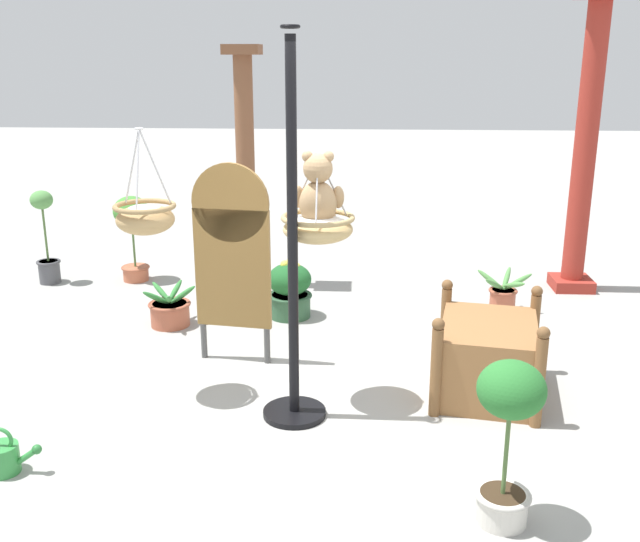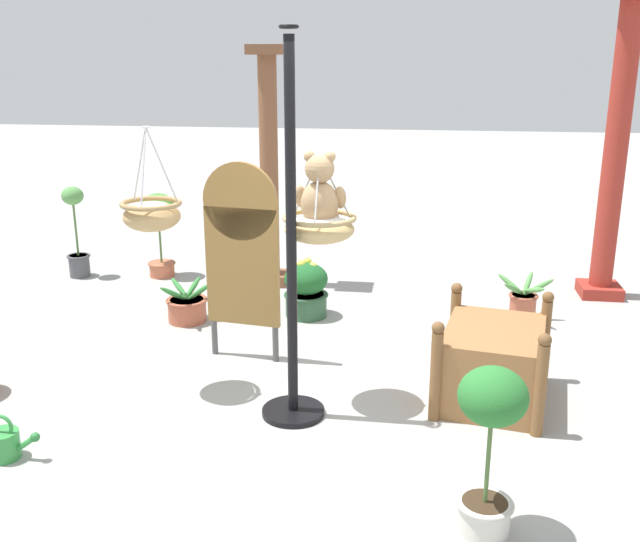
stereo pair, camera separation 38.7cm
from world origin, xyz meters
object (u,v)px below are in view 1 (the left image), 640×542
at_px(watering_can, 4,457).
at_px(potted_plant_trailing_ivy, 46,241).
at_px(potted_plant_flowering_red, 290,290).
at_px(potted_plant_tall_leafy, 508,427).
at_px(display_pole_central, 293,304).
at_px(hanging_basket_left_high, 145,217).
at_px(potted_plant_fern_front, 132,227).
at_px(greenhouse_pillar_left, 585,152).
at_px(greenhouse_pillar_right, 246,175).
at_px(hanging_basket_with_teddy, 318,227).
at_px(potted_plant_conical_shrub, 170,310).
at_px(potted_plant_small_succulent, 503,296).
at_px(display_sign_board, 232,247).
at_px(teddy_bear, 318,194).
at_px(wooden_planter_box, 487,356).

bearing_deg(watering_can, potted_plant_trailing_ivy, 109.21).
relative_size(potted_plant_flowering_red, potted_plant_tall_leafy, 0.60).
bearing_deg(display_pole_central, potted_plant_trailing_ivy, 135.77).
bearing_deg(hanging_basket_left_high, potted_plant_fern_front, 109.98).
xyz_separation_m(hanging_basket_left_high, greenhouse_pillar_left, (3.77, 2.74, 0.12)).
height_order(display_pole_central, greenhouse_pillar_right, display_pole_central).
distance_m(hanging_basket_left_high, potted_plant_tall_leafy, 2.78).
bearing_deg(hanging_basket_with_teddy, greenhouse_pillar_left, 47.09).
bearing_deg(potted_plant_conical_shrub, potted_plant_fern_front, 118.58).
bearing_deg(greenhouse_pillar_right, potted_plant_flowering_red, -60.73).
bearing_deg(potted_plant_small_succulent, potted_plant_tall_leafy, -100.40).
bearing_deg(display_pole_central, watering_can, -154.09).
height_order(display_pole_central, display_sign_board, display_pole_central).
height_order(potted_plant_conical_shrub, watering_can, potted_plant_conical_shrub).
bearing_deg(watering_can, potted_plant_tall_leafy, -6.18).
xyz_separation_m(greenhouse_pillar_left, potted_plant_tall_leafy, (-1.50, -4.14, -0.90)).
bearing_deg(potted_plant_conical_shrub, display_pole_central, -51.99).
height_order(greenhouse_pillar_right, potted_plant_trailing_ivy, greenhouse_pillar_right).
relative_size(teddy_bear, potted_plant_flowering_red, 0.91).
relative_size(greenhouse_pillar_left, display_sign_board, 1.86).
bearing_deg(hanging_basket_with_teddy, display_sign_board, 136.88).
relative_size(display_pole_central, potted_plant_tall_leafy, 2.78).
xyz_separation_m(potted_plant_fern_front, potted_plant_trailing_ivy, (-0.92, -0.14, -0.14)).
height_order(greenhouse_pillar_left, potted_plant_fern_front, greenhouse_pillar_left).
distance_m(display_pole_central, greenhouse_pillar_left, 4.11).
xyz_separation_m(greenhouse_pillar_left, greenhouse_pillar_right, (-3.49, -0.06, -0.26)).
xyz_separation_m(potted_plant_small_succulent, display_sign_board, (-2.40, -1.25, 0.79)).
xyz_separation_m(hanging_basket_left_high, potted_plant_small_succulent, (2.88, 1.90, -1.17)).
xyz_separation_m(potted_plant_fern_front, watering_can, (0.37, -3.86, -0.51)).
bearing_deg(potted_plant_fern_front, potted_plant_conical_shrub, -61.42).
bearing_deg(potted_plant_fern_front, potted_plant_trailing_ivy, -171.25).
bearing_deg(wooden_planter_box, potted_plant_small_succulent, 75.78).
height_order(hanging_basket_with_teddy, hanging_basket_left_high, hanging_basket_left_high).
relative_size(potted_plant_flowering_red, display_sign_board, 0.35).
bearing_deg(wooden_planter_box, hanging_basket_with_teddy, -171.33).
distance_m(hanging_basket_with_teddy, greenhouse_pillar_left, 3.78).
xyz_separation_m(display_pole_central, wooden_planter_box, (1.39, 0.44, -0.53)).
distance_m(potted_plant_fern_front, potted_plant_tall_leafy, 5.30).
bearing_deg(hanging_basket_left_high, potted_plant_tall_leafy, -31.70).
bearing_deg(potted_plant_tall_leafy, display_sign_board, 131.12).
relative_size(wooden_planter_box, potted_plant_tall_leafy, 1.16).
bearing_deg(potted_plant_fern_front, potted_plant_flowering_red, -30.08).
distance_m(greenhouse_pillar_right, potted_plant_fern_front, 1.42).
distance_m(potted_plant_tall_leafy, potted_plant_trailing_ivy, 5.82).
bearing_deg(greenhouse_pillar_left, potted_plant_tall_leafy, -109.84).
height_order(teddy_bear, greenhouse_pillar_left, greenhouse_pillar_left).
xyz_separation_m(greenhouse_pillar_left, watering_can, (-4.40, -3.83, -1.37)).
xyz_separation_m(wooden_planter_box, potted_plant_conical_shrub, (-2.70, 1.24, -0.15)).
bearing_deg(hanging_basket_left_high, hanging_basket_with_teddy, -1.04).
relative_size(display_pole_central, watering_can, 7.42).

